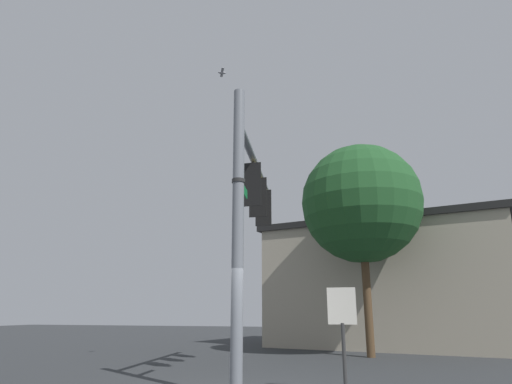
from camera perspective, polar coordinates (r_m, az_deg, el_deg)
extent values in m
cylinder|color=slate|center=(9.35, -2.40, -5.06)|extent=(0.26, 0.26, 6.62)
cylinder|color=slate|center=(12.83, 0.05, 3.35)|extent=(0.94, 5.95, 0.19)
cylinder|color=black|center=(12.10, -0.41, 3.60)|extent=(0.08, 0.08, 0.18)
cube|color=gold|center=(11.92, -0.41, 0.81)|extent=(0.36, 0.30, 1.05)
sphere|color=red|center=(12.19, -0.17, 2.15)|extent=(0.22, 0.22, 0.22)
cube|color=gold|center=(12.24, -0.15, 2.56)|extent=(0.24, 0.20, 0.03)
sphere|color=brown|center=(12.09, -0.17, 0.57)|extent=(0.22, 0.22, 0.22)
cube|color=gold|center=(12.14, -0.15, 0.99)|extent=(0.24, 0.20, 0.03)
sphere|color=#0F4C19|center=(12.00, -0.18, -1.04)|extent=(0.22, 0.22, 0.22)
cube|color=gold|center=(12.04, -0.15, -0.61)|extent=(0.24, 0.20, 0.03)
cube|color=black|center=(11.76, -0.63, 1.03)|extent=(0.54, 0.03, 1.22)
cylinder|color=black|center=(13.42, 0.44, 1.68)|extent=(0.08, 0.08, 0.18)
cube|color=gold|center=(13.25, 0.44, -0.87)|extent=(0.36, 0.30, 1.05)
sphere|color=red|center=(13.52, 0.64, 0.38)|extent=(0.22, 0.22, 0.22)
cube|color=gold|center=(13.57, 0.66, 0.76)|extent=(0.24, 0.20, 0.03)
sphere|color=brown|center=(13.43, 0.64, -1.06)|extent=(0.22, 0.22, 0.22)
cube|color=gold|center=(13.47, 0.66, -0.67)|extent=(0.24, 0.20, 0.03)
sphere|color=#0F4C19|center=(13.35, 0.65, -2.52)|extent=(0.22, 0.22, 0.22)
cube|color=gold|center=(13.39, 0.67, -2.12)|extent=(0.24, 0.20, 0.03)
cube|color=black|center=(13.09, 0.25, -0.69)|extent=(0.54, 0.03, 1.22)
cylinder|color=black|center=(14.75, 1.12, 0.09)|extent=(0.08, 0.08, 0.18)
cube|color=gold|center=(14.60, 1.14, -2.23)|extent=(0.36, 0.30, 1.05)
sphere|color=red|center=(14.86, 1.30, -1.08)|extent=(0.22, 0.22, 0.22)
cube|color=gold|center=(14.91, 1.32, -0.73)|extent=(0.24, 0.20, 0.03)
sphere|color=brown|center=(14.78, 1.31, -2.39)|extent=(0.22, 0.22, 0.22)
cube|color=gold|center=(14.82, 1.33, -2.04)|extent=(0.24, 0.20, 0.03)
sphere|color=#0F4C19|center=(14.71, 1.32, -3.72)|extent=(0.22, 0.22, 0.22)
cube|color=gold|center=(14.75, 1.34, -3.36)|extent=(0.24, 0.20, 0.03)
cube|color=black|center=(14.44, 0.98, -2.08)|extent=(0.54, 0.03, 1.22)
cube|color=#147238|center=(10.25, -1.67, 0.36)|extent=(0.16, 1.05, 0.22)
cube|color=white|center=(10.25, -1.68, 0.36)|extent=(0.14, 1.05, 0.04)
cylinder|color=#262626|center=(9.61, -2.32, 1.44)|extent=(0.30, 0.30, 0.08)
ellipsoid|color=gray|center=(15.16, -4.48, 15.34)|extent=(0.29, 0.21, 0.09)
cube|color=gray|center=(15.18, -4.49, 15.33)|extent=(0.24, 0.37, 0.10)
cube|color=gray|center=(15.15, -4.47, 15.41)|extent=(0.24, 0.37, 0.14)
cube|color=#A89E89|center=(22.83, 17.33, -11.92)|extent=(12.15, 9.17, 5.49)
cube|color=maroon|center=(26.42, 19.02, -11.57)|extent=(9.70, 3.37, 0.30)
cube|color=black|center=(23.15, 16.76, -4.77)|extent=(12.64, 9.54, 0.30)
cylinder|color=#4C3823|center=(17.52, 14.41, -13.45)|extent=(0.31, 0.31, 4.17)
sphere|color=#1E4C23|center=(18.01, 13.62, -1.44)|extent=(4.78, 4.78, 4.78)
cylinder|color=#333333|center=(9.74, 11.51, -20.61)|extent=(0.08, 0.08, 1.40)
cube|color=silver|center=(9.69, 11.18, -14.43)|extent=(0.60, 0.04, 0.76)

